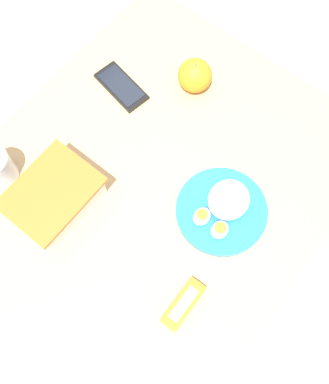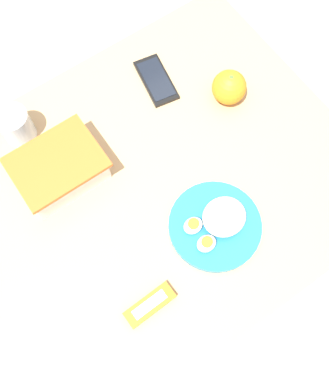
{
  "view_description": "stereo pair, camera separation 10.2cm",
  "coord_description": "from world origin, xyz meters",
  "px_view_note": "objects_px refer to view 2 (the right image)",
  "views": [
    {
      "loc": [
        -0.29,
        -0.26,
        1.69
      ],
      "look_at": [
        -0.02,
        -0.04,
        0.74
      ],
      "focal_mm": 42.0,
      "sensor_mm": 36.0,
      "label": 1
    },
    {
      "loc": [
        -0.22,
        -0.33,
        1.69
      ],
      "look_at": [
        -0.02,
        -0.04,
        0.74
      ],
      "focal_mm": 42.0,
      "sensor_mm": 36.0,
      "label": 2
    }
  ],
  "objects_px": {
    "candy_bar": "(150,305)",
    "drinking_glass": "(16,126)",
    "cell_phone": "(156,80)",
    "food_container": "(60,169)",
    "orange_fruit": "(229,87)",
    "rice_plate": "(217,224)"
  },
  "relations": [
    {
      "from": "cell_phone",
      "to": "rice_plate",
      "type": "bearing_deg",
      "value": -105.25
    },
    {
      "from": "drinking_glass",
      "to": "rice_plate",
      "type": "bearing_deg",
      "value": -61.53
    },
    {
      "from": "orange_fruit",
      "to": "cell_phone",
      "type": "distance_m",
      "value": 0.19
    },
    {
      "from": "cell_phone",
      "to": "drinking_glass",
      "type": "distance_m",
      "value": 0.37
    },
    {
      "from": "orange_fruit",
      "to": "cell_phone",
      "type": "relative_size",
      "value": 0.55
    },
    {
      "from": "candy_bar",
      "to": "orange_fruit",
      "type": "bearing_deg",
      "value": 34.97
    },
    {
      "from": "food_container",
      "to": "cell_phone",
      "type": "relative_size",
      "value": 1.3
    },
    {
      "from": "food_container",
      "to": "candy_bar",
      "type": "distance_m",
      "value": 0.37
    },
    {
      "from": "candy_bar",
      "to": "cell_phone",
      "type": "relative_size",
      "value": 0.74
    },
    {
      "from": "orange_fruit",
      "to": "drinking_glass",
      "type": "bearing_deg",
      "value": 156.93
    },
    {
      "from": "food_container",
      "to": "cell_phone",
      "type": "distance_m",
      "value": 0.34
    },
    {
      "from": "orange_fruit",
      "to": "drinking_glass",
      "type": "height_order",
      "value": "drinking_glass"
    },
    {
      "from": "candy_bar",
      "to": "drinking_glass",
      "type": "xyz_separation_m",
      "value": [
        -0.03,
        0.52,
        0.03
      ]
    },
    {
      "from": "candy_bar",
      "to": "cell_phone",
      "type": "xyz_separation_m",
      "value": [
        0.33,
        0.46,
        -0.0
      ]
    },
    {
      "from": "orange_fruit",
      "to": "candy_bar",
      "type": "xyz_separation_m",
      "value": [
        -0.45,
        -0.32,
        -0.03
      ]
    },
    {
      "from": "cell_phone",
      "to": "drinking_glass",
      "type": "xyz_separation_m",
      "value": [
        -0.36,
        0.06,
        0.04
      ]
    },
    {
      "from": "drinking_glass",
      "to": "candy_bar",
      "type": "bearing_deg",
      "value": -86.99
    },
    {
      "from": "cell_phone",
      "to": "drinking_glass",
      "type": "relative_size",
      "value": 1.77
    },
    {
      "from": "cell_phone",
      "to": "food_container",
      "type": "bearing_deg",
      "value": -164.84
    },
    {
      "from": "food_container",
      "to": "rice_plate",
      "type": "bearing_deg",
      "value": -54.25
    },
    {
      "from": "rice_plate",
      "to": "cell_phone",
      "type": "height_order",
      "value": "rice_plate"
    },
    {
      "from": "food_container",
      "to": "rice_plate",
      "type": "xyz_separation_m",
      "value": [
        0.22,
        -0.31,
        -0.02
      ]
    }
  ]
}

